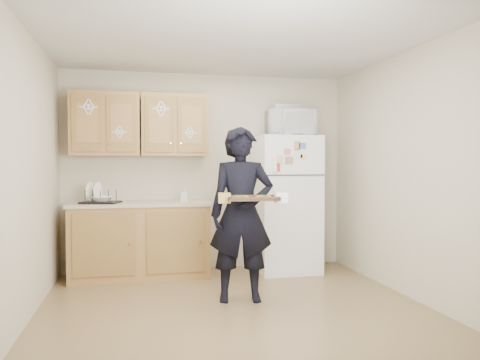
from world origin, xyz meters
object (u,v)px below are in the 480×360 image
refrigerator (286,204)px  dish_rack (101,196)px  person (241,214)px  microwave (290,123)px  baking_tray (253,199)px

refrigerator → dish_rack: size_ratio=4.13×
person → microwave: bearing=59.1°
baking_tray → microwave: size_ratio=0.81×
person → baking_tray: size_ratio=3.68×
baking_tray → dish_rack: size_ratio=1.13×
baking_tray → dish_rack: dish_rack is taller
refrigerator → dish_rack: refrigerator is taller
refrigerator → microwave: 1.01m
person → dish_rack: (-1.42, 1.12, 0.12)m
refrigerator → person: bearing=-126.0°
person → baking_tray: person is taller
person → microwave: (0.87, 1.09, 1.00)m
dish_rack → baking_tray: bearing=-44.3°
person → microwave: microwave is taller
microwave → baking_tray: bearing=-116.6°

